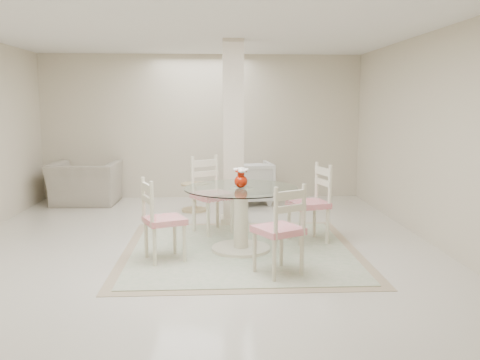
{
  "coord_description": "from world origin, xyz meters",
  "views": [
    {
      "loc": [
        0.21,
        -6.17,
        1.79
      ],
      "look_at": [
        0.53,
        0.03,
        0.85
      ],
      "focal_mm": 38.0,
      "sensor_mm": 36.0,
      "label": 1
    }
  ],
  "objects_px": {
    "dining_chair_south": "(282,223)",
    "side_table": "(194,198)",
    "column": "(233,134)",
    "armchair_white": "(249,182)",
    "recliner_taupe": "(85,183)",
    "red_vase": "(241,178)",
    "dining_chair_north": "(210,189)",
    "dining_table": "(241,219)",
    "dining_chair_west": "(159,214)",
    "dining_chair_east": "(314,197)"
  },
  "relations": [
    {
      "from": "red_vase",
      "to": "dining_chair_north",
      "type": "bearing_deg",
      "value": 111.81
    },
    {
      "from": "armchair_white",
      "to": "dining_chair_north",
      "type": "bearing_deg",
      "value": 65.39
    },
    {
      "from": "dining_chair_north",
      "to": "dining_chair_west",
      "type": "xyz_separation_m",
      "value": [
        -0.57,
        -1.32,
        -0.06
      ]
    },
    {
      "from": "red_vase",
      "to": "column",
      "type": "bearing_deg",
      "value": 91.33
    },
    {
      "from": "recliner_taupe",
      "to": "red_vase",
      "type": "bearing_deg",
      "value": 132.74
    },
    {
      "from": "dining_table",
      "to": "dining_chair_north",
      "type": "height_order",
      "value": "dining_chair_north"
    },
    {
      "from": "column",
      "to": "armchair_white",
      "type": "distance_m",
      "value": 1.88
    },
    {
      "from": "dining_chair_east",
      "to": "recliner_taupe",
      "type": "distance_m",
      "value": 4.52
    },
    {
      "from": "recliner_taupe",
      "to": "side_table",
      "type": "distance_m",
      "value": 2.1
    },
    {
      "from": "dining_table",
      "to": "red_vase",
      "type": "relative_size",
      "value": 5.6
    },
    {
      "from": "red_vase",
      "to": "dining_chair_east",
      "type": "relative_size",
      "value": 0.22
    },
    {
      "from": "armchair_white",
      "to": "side_table",
      "type": "relative_size",
      "value": 1.77
    },
    {
      "from": "dining_table",
      "to": "side_table",
      "type": "distance_m",
      "value": 2.49
    },
    {
      "from": "dining_chair_east",
      "to": "side_table",
      "type": "xyz_separation_m",
      "value": [
        -1.61,
        2.04,
        -0.38
      ]
    },
    {
      "from": "dining_chair_east",
      "to": "recliner_taupe",
      "type": "height_order",
      "value": "dining_chair_east"
    },
    {
      "from": "dining_table",
      "to": "armchair_white",
      "type": "bearing_deg",
      "value": 84.28
    },
    {
      "from": "dining_table",
      "to": "dining_chair_west",
      "type": "xyz_separation_m",
      "value": [
        -0.95,
        -0.37,
        0.16
      ]
    },
    {
      "from": "dining_chair_south",
      "to": "recliner_taupe",
      "type": "relative_size",
      "value": 0.93
    },
    {
      "from": "dining_chair_south",
      "to": "armchair_white",
      "type": "bearing_deg",
      "value": -118.24
    },
    {
      "from": "dining_table",
      "to": "column",
      "type": "bearing_deg",
      "value": 91.3
    },
    {
      "from": "dining_chair_west",
      "to": "side_table",
      "type": "bearing_deg",
      "value": -28.93
    },
    {
      "from": "column",
      "to": "red_vase",
      "type": "distance_m",
      "value": 1.53
    },
    {
      "from": "recliner_taupe",
      "to": "dining_chair_north",
      "type": "bearing_deg",
      "value": 138.75
    },
    {
      "from": "recliner_taupe",
      "to": "armchair_white",
      "type": "bearing_deg",
      "value": -178.74
    },
    {
      "from": "dining_chair_east",
      "to": "dining_chair_south",
      "type": "distance_m",
      "value": 1.43
    },
    {
      "from": "dining_chair_west",
      "to": "dining_chair_south",
      "type": "bearing_deg",
      "value": -136.42
    },
    {
      "from": "dining_chair_east",
      "to": "red_vase",
      "type": "bearing_deg",
      "value": -84.3
    },
    {
      "from": "dining_chair_south",
      "to": "side_table",
      "type": "relative_size",
      "value": 2.29
    },
    {
      "from": "column",
      "to": "dining_chair_north",
      "type": "bearing_deg",
      "value": -123.86
    },
    {
      "from": "dining_chair_north",
      "to": "dining_chair_east",
      "type": "bearing_deg",
      "value": -55.12
    },
    {
      "from": "column",
      "to": "armchair_white",
      "type": "xyz_separation_m",
      "value": [
        0.34,
        1.57,
        -0.97
      ]
    },
    {
      "from": "armchair_white",
      "to": "side_table",
      "type": "xyz_separation_m",
      "value": [
        -0.95,
        -0.64,
        -0.16
      ]
    },
    {
      "from": "column",
      "to": "recliner_taupe",
      "type": "xyz_separation_m",
      "value": [
        -2.59,
        1.63,
        -0.97
      ]
    },
    {
      "from": "side_table",
      "to": "red_vase",
      "type": "bearing_deg",
      "value": -74.82
    },
    {
      "from": "dining_chair_east",
      "to": "armchair_white",
      "type": "relative_size",
      "value": 1.36
    },
    {
      "from": "column",
      "to": "dining_chair_east",
      "type": "distance_m",
      "value": 1.67
    },
    {
      "from": "dining_chair_west",
      "to": "side_table",
      "type": "distance_m",
      "value": 2.8
    },
    {
      "from": "armchair_white",
      "to": "red_vase",
      "type": "bearing_deg",
      "value": 77.84
    },
    {
      "from": "dining_chair_west",
      "to": "recliner_taupe",
      "type": "relative_size",
      "value": 0.91
    },
    {
      "from": "dining_table",
      "to": "dining_chair_west",
      "type": "relative_size",
      "value": 1.29
    },
    {
      "from": "dining_table",
      "to": "red_vase",
      "type": "distance_m",
      "value": 0.51
    },
    {
      "from": "column",
      "to": "dining_table",
      "type": "relative_size",
      "value": 1.98
    },
    {
      "from": "dining_chair_south",
      "to": "armchair_white",
      "type": "relative_size",
      "value": 1.29
    },
    {
      "from": "armchair_white",
      "to": "side_table",
      "type": "height_order",
      "value": "armchair_white"
    },
    {
      "from": "red_vase",
      "to": "recliner_taupe",
      "type": "relative_size",
      "value": 0.21
    },
    {
      "from": "dining_chair_east",
      "to": "armchair_white",
      "type": "height_order",
      "value": "dining_chair_east"
    },
    {
      "from": "column",
      "to": "dining_chair_east",
      "type": "height_order",
      "value": "column"
    },
    {
      "from": "dining_chair_east",
      "to": "armchair_white",
      "type": "distance_m",
      "value": 2.77
    },
    {
      "from": "dining_table",
      "to": "dining_chair_east",
      "type": "bearing_deg",
      "value": 20.58
    },
    {
      "from": "column",
      "to": "red_vase",
      "type": "xyz_separation_m",
      "value": [
        0.03,
        -1.47,
        -0.44
      ]
    }
  ]
}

